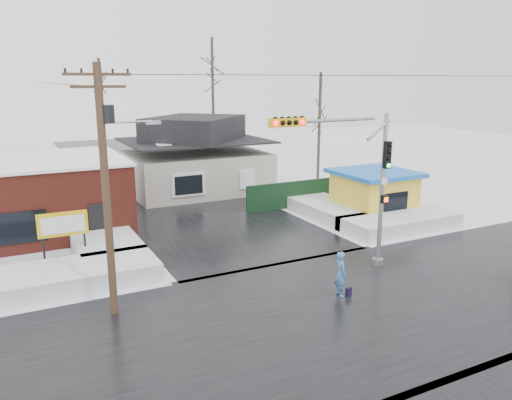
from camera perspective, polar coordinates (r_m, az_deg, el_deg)
name	(u,v)px	position (r m, az deg, el deg)	size (l,w,h in m)	color
ground	(347,307)	(19.70, 10.40, -11.97)	(120.00, 120.00, 0.00)	white
road_ns	(347,307)	(19.70, 10.40, -11.94)	(10.00, 120.00, 0.02)	black
road_ew	(347,307)	(19.70, 10.40, -11.94)	(120.00, 10.00, 0.02)	black
snowbank_nw	(73,276)	(22.58, -20.19, -8.11)	(7.00, 3.00, 0.80)	white
snowbank_ne	(400,222)	(30.09, 16.11, -2.41)	(7.00, 3.00, 0.80)	white
snowbank_nside_w	(100,236)	(27.51, -17.37, -4.00)	(3.00, 8.00, 0.80)	white
snowbank_nside_e	(322,207)	(32.63, 7.57, -0.75)	(3.00, 8.00, 0.80)	white
traffic_signal	(356,172)	(21.99, 11.32, 3.15)	(6.05, 0.68, 7.00)	gray
utility_pole	(107,178)	(18.08, -16.66, 2.46)	(3.15, 0.44, 9.00)	#382619
brick_building	(11,198)	(30.66, -26.25, 0.23)	(12.20, 8.20, 4.12)	maroon
marquee_sign	(63,226)	(24.46, -21.21, -2.77)	(2.20, 0.21, 2.55)	black
house	(195,157)	(38.71, -6.96, 4.88)	(10.40, 8.40, 5.76)	#B8B4A6
kiosk	(374,193)	(32.32, 13.30, 0.79)	(4.60, 4.60, 2.88)	yellow
fence	(300,194)	(33.87, 4.99, 0.72)	(8.00, 0.12, 1.80)	black
tree_far_left	(100,86)	(40.61, -17.37, 12.34)	(3.00, 3.00, 10.00)	#332821
tree_far_mid	(212,66)	(45.32, -5.01, 14.98)	(3.00, 3.00, 12.00)	#332821
tree_far_right	(320,96)	(41.07, 7.35, 11.73)	(3.00, 3.00, 9.00)	#332821
pedestrian	(341,274)	(20.24, 9.67, -8.36)	(0.67, 0.44, 1.85)	teal
shopping_bag	(349,292)	(20.54, 10.54, -10.33)	(0.28, 0.12, 0.35)	black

